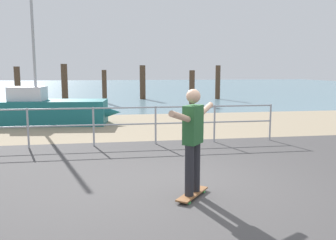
% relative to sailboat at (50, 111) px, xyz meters
% --- Properties ---
extents(ground_plane, '(24.00, 10.00, 0.04)m').
position_rel_sailboat_xyz_m(ground_plane, '(3.49, -8.67, -0.52)').
color(ground_plane, '#474444').
rests_on(ground_plane, ground).
extents(beach_strip, '(24.00, 6.00, 0.04)m').
position_rel_sailboat_xyz_m(beach_strip, '(3.49, -0.67, -0.52)').
color(beach_strip, tan).
rests_on(beach_strip, ground).
extents(sea_surface, '(72.00, 50.00, 0.04)m').
position_rel_sailboat_xyz_m(sea_surface, '(3.49, 27.33, -0.52)').
color(sea_surface, slate).
rests_on(sea_surface, ground).
extents(railing_fence, '(9.90, 0.05, 1.05)m').
position_rel_sailboat_xyz_m(railing_fence, '(1.76, -4.07, 0.17)').
color(railing_fence, '#9EA0A5').
rests_on(railing_fence, ground).
extents(sailboat, '(5.04, 1.88, 5.39)m').
position_rel_sailboat_xyz_m(sailboat, '(0.00, 0.00, 0.00)').
color(sailboat, '#19666B').
rests_on(sailboat, ground).
extents(skateboard, '(0.65, 0.75, 0.08)m').
position_rel_sailboat_xyz_m(skateboard, '(3.47, -8.18, -0.46)').
color(skateboard, brown).
rests_on(skateboard, ground).
extents(skateboarder, '(0.96, 1.19, 1.65)m').
position_rel_sailboat_xyz_m(skateboarder, '(3.47, -8.18, 0.49)').
color(skateboarder, '#26262B').
rests_on(skateboarder, skateboard).
extents(groyne_post_0, '(0.34, 0.34, 2.17)m').
position_rel_sailboat_xyz_m(groyne_post_0, '(-3.14, 8.54, 0.56)').
color(groyne_post_0, '#513826').
rests_on(groyne_post_0, ground).
extents(groyne_post_1, '(0.39, 0.39, 2.35)m').
position_rel_sailboat_xyz_m(groyne_post_1, '(-0.64, 9.85, 0.65)').
color(groyne_post_1, '#513826').
rests_on(groyne_post_1, ground).
extents(groyne_post_2, '(0.28, 0.28, 1.98)m').
position_rel_sailboat_xyz_m(groyne_post_2, '(1.86, 8.13, 0.46)').
color(groyne_post_2, '#513826').
rests_on(groyne_post_2, ground).
extents(groyne_post_3, '(0.39, 0.39, 2.28)m').
position_rel_sailboat_xyz_m(groyne_post_3, '(4.37, 10.57, 0.62)').
color(groyne_post_3, '#513826').
rests_on(groyne_post_3, ground).
extents(groyne_post_4, '(0.32, 0.32, 1.96)m').
position_rel_sailboat_xyz_m(groyne_post_4, '(6.87, 6.66, 0.46)').
color(groyne_post_4, '#513826').
rests_on(groyne_post_4, ground).
extents(groyne_post_5, '(0.33, 0.33, 2.27)m').
position_rel_sailboat_xyz_m(groyne_post_5, '(9.38, 9.78, 0.61)').
color(groyne_post_5, '#513826').
rests_on(groyne_post_5, ground).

